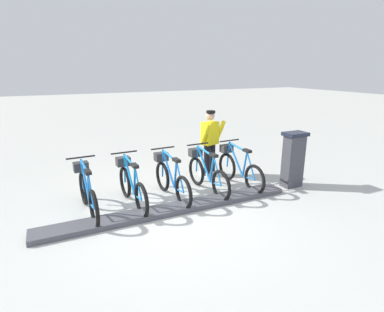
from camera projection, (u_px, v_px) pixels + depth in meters
ground_plane at (173, 211)px, 5.96m from camera, size 60.00×60.00×0.00m
dock_rail_base at (173, 209)px, 5.94m from camera, size 0.44×5.00×0.10m
payment_kiosk at (293, 159)px, 7.05m from camera, size 0.36×0.52×1.28m
bike_docked_0 at (238, 168)px, 7.16m from camera, size 1.72×0.54×1.02m
bike_docked_1 at (206, 173)px, 6.81m from camera, size 1.72×0.54×1.02m
bike_docked_2 at (171, 179)px, 6.47m from camera, size 1.72×0.54×1.02m
bike_docked_3 at (131, 185)px, 6.13m from camera, size 1.72×0.54×1.02m
bike_docked_4 at (87, 192)px, 5.78m from camera, size 1.72×0.54×1.02m
worker_near_rack at (210, 141)px, 7.72m from camera, size 0.53×0.69×1.66m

